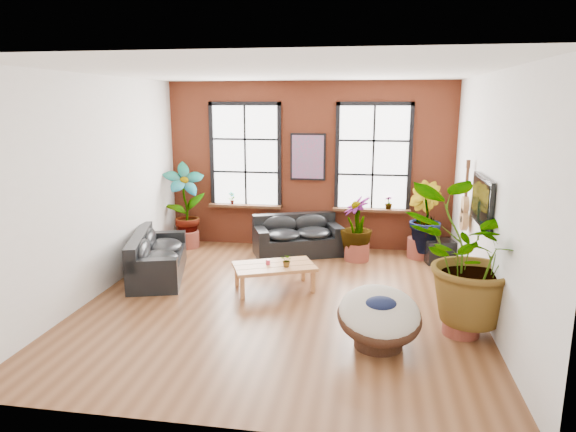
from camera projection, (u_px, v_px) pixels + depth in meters
name	position (u px, v px, depth m)	size (l,w,h in m)	color
room	(283.00, 191.00, 7.84)	(6.04, 6.54, 3.54)	brown
sofa_back	(297.00, 237.00, 10.54)	(1.94, 1.44, 0.80)	black
sofa_left	(155.00, 257.00, 9.18)	(1.36, 2.15, 0.79)	black
coffee_table	(274.00, 268.00, 8.54)	(1.51, 1.21, 0.51)	#B1723F
papasan_chair	(379.00, 316.00, 6.51)	(1.25, 1.26, 0.80)	#381F14
poster	(308.00, 157.00, 10.72)	(0.74, 0.06, 0.98)	black
tv_wall_unit	(477.00, 204.00, 7.86)	(0.13, 1.86, 1.20)	black
media_box	(439.00, 251.00, 10.01)	(0.63, 0.56, 0.45)	black
pot_back_left	(188.00, 239.00, 11.07)	(0.65, 0.65, 0.36)	brown
pot_back_right	(421.00, 248.00, 10.33)	(0.70, 0.70, 0.40)	brown
pot_right_wall	(461.00, 322.00, 6.92)	(0.55, 0.55, 0.36)	brown
pot_mid	(357.00, 251.00, 10.16)	(0.50, 0.50, 0.36)	brown
floor_plant_back_left	(185.00, 202.00, 10.92)	(0.88, 0.60, 1.68)	#144913
floor_plant_back_right	(423.00, 217.00, 10.16)	(0.77, 0.62, 1.39)	#144913
floor_plant_right_wall	(469.00, 258.00, 6.72)	(1.65, 1.43, 1.83)	#144913
floor_plant_mid	(357.00, 225.00, 10.08)	(0.64, 0.64, 1.14)	#144913
table_plant	(287.00, 260.00, 8.41)	(0.20, 0.17, 0.22)	#144913
sill_plant_left	(232.00, 198.00, 11.13)	(0.14, 0.10, 0.27)	#144913
sill_plant_right	(389.00, 203.00, 10.60)	(0.15, 0.15, 0.27)	#144913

